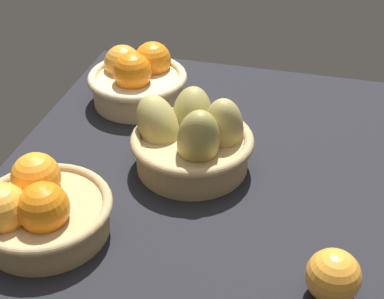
% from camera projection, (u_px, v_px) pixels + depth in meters
% --- Properties ---
extents(market_tray, '(0.84, 0.72, 0.03)m').
position_uv_depth(market_tray, '(205.00, 177.00, 1.03)').
color(market_tray, black).
rests_on(market_tray, ground).
extents(basket_center_pears, '(0.22, 0.24, 0.15)m').
position_uv_depth(basket_center_pears, '(193.00, 140.00, 1.01)').
color(basket_center_pears, tan).
rests_on(basket_center_pears, market_tray).
extents(basket_far_right, '(0.21, 0.21, 0.12)m').
position_uv_depth(basket_far_right, '(137.00, 79.00, 1.20)').
color(basket_far_right, '#D3BC8C').
rests_on(basket_far_right, market_tray).
extents(basket_far_left, '(0.21, 0.21, 0.11)m').
position_uv_depth(basket_far_left, '(39.00, 209.00, 0.87)').
color(basket_far_left, tan).
rests_on(basket_far_left, market_tray).
extents(loose_orange_front_gap, '(0.08, 0.08, 0.08)m').
position_uv_depth(loose_orange_front_gap, '(333.00, 276.00, 0.77)').
color(loose_orange_front_gap, '#F49E33').
rests_on(loose_orange_front_gap, market_tray).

